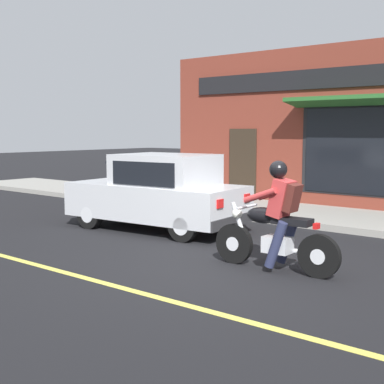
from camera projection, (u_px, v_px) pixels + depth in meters
The scene contains 6 objects.
ground_plane at pixel (223, 265), 8.16m from camera, with size 80.00×80.00×0.00m, color black.
sidewalk_curb at pixel (240, 208), 13.80m from camera, with size 2.60×22.00×0.14m, color gray.
lane_stripe at pixel (8, 257), 8.67m from camera, with size 0.12×19.80×0.01m, color #D1C64C.
storefront_building at pixel (345, 128), 13.41m from camera, with size 1.25×10.42×4.20m.
motorcycle_with_rider at pixel (276, 225), 7.79m from camera, with size 0.56×2.02×1.62m.
car_hatchback at pixel (158, 193), 11.03m from camera, with size 1.96×3.91×1.57m.
Camera 1 is at (-6.48, -4.69, 2.05)m, focal length 50.00 mm.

